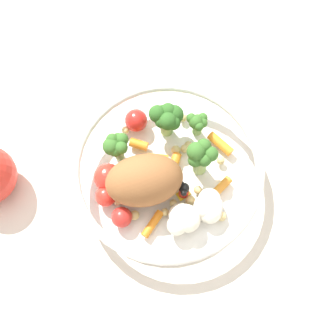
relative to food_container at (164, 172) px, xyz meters
The scene contains 2 objects.
ground_plane 0.03m from the food_container, 148.26° to the left, with size 2.40×2.40×0.00m, color silver.
food_container is the anchor object (origin of this frame).
Camera 1 is at (0.11, 0.13, 0.50)m, focal length 45.48 mm.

